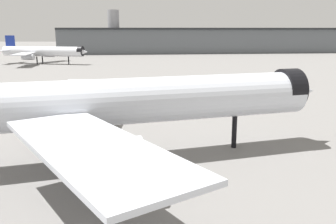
% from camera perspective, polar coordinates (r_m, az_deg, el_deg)
% --- Properties ---
extents(ground, '(900.00, 900.00, 0.00)m').
position_cam_1_polar(ground, '(45.75, -7.11, -7.47)').
color(ground, slate).
extents(airliner_near_gate, '(56.65, 50.38, 16.35)m').
position_cam_1_polar(airliner_near_gate, '(43.92, -9.07, 1.38)').
color(airliner_near_gate, silver).
rests_on(airliner_near_gate, ground).
extents(airliner_far_taxiway, '(45.36, 40.82, 13.16)m').
position_cam_1_polar(airliner_far_taxiway, '(181.36, -19.19, 9.00)').
color(airliner_far_taxiway, silver).
rests_on(airliner_far_taxiway, ground).
extents(terminal_building, '(198.30, 49.32, 28.54)m').
position_cam_1_polar(terminal_building, '(254.10, 5.67, 11.20)').
color(terminal_building, slate).
rests_on(terminal_building, ground).
extents(traffic_cone_wingtip, '(0.52, 0.52, 0.65)m').
position_cam_1_polar(traffic_cone_wingtip, '(72.51, 13.34, 0.17)').
color(traffic_cone_wingtip, '#F2600C').
rests_on(traffic_cone_wingtip, ground).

